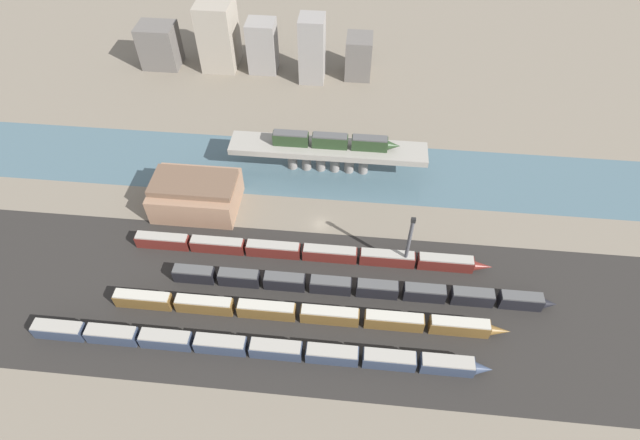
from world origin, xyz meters
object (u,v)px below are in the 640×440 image
at_px(train_yard_outer, 307,252).
at_px(warehouse_building, 196,194).
at_px(train_on_bridge, 334,141).
at_px(train_yard_mid, 304,313).
at_px(signal_tower, 409,244).
at_px(train_yard_far, 359,287).
at_px(train_yard_near, 255,348).

distance_m(train_yard_outer, warehouse_building, 33.62).
height_order(train_on_bridge, train_yard_outer, train_on_bridge).
bearing_deg(train_yard_mid, signal_tower, 36.69).
relative_size(train_yard_mid, train_yard_outer, 1.00).
bearing_deg(train_yard_far, train_yard_near, -140.77).
bearing_deg(signal_tower, train_yard_near, -140.87).
relative_size(train_on_bridge, train_yard_near, 0.36).
xyz_separation_m(train_on_bridge, train_yard_far, (8.87, -40.55, -8.36)).
xyz_separation_m(train_yard_mid, signal_tower, (21.85, 16.28, 6.51)).
distance_m(train_yard_mid, train_yard_far, 13.82).
distance_m(train_yard_far, signal_tower, 14.94).
bearing_deg(train_yard_mid, train_yard_near, -135.64).
bearing_deg(train_on_bridge, train_yard_near, -101.48).
bearing_deg(train_yard_mid, train_yard_far, 34.50).
relative_size(train_yard_mid, signal_tower, 5.08).
height_order(train_yard_outer, signal_tower, signal_tower).
distance_m(train_on_bridge, train_yard_outer, 32.87).
bearing_deg(train_on_bridge, train_yard_mid, -92.98).
relative_size(train_on_bridge, signal_tower, 2.02).
distance_m(train_on_bridge, train_yard_near, 59.08).
relative_size(train_yard_near, train_yard_mid, 1.11).
distance_m(train_yard_near, train_yard_far, 26.48).
distance_m(train_yard_near, train_yard_mid, 12.75).
relative_size(train_yard_far, signal_tower, 5.10).
xyz_separation_m(train_yard_far, train_yard_outer, (-12.64, 9.01, -0.10)).
distance_m(train_yard_near, warehouse_building, 45.85).
bearing_deg(train_yard_near, train_yard_outer, 73.00).
distance_m(train_yard_mid, train_yard_outer, 16.88).
relative_size(train_yard_far, warehouse_building, 4.01).
bearing_deg(signal_tower, train_on_bridge, 121.05).
xyz_separation_m(train_yard_mid, train_yard_far, (11.39, 7.83, -0.02)).
bearing_deg(train_yard_far, signal_tower, 38.94).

